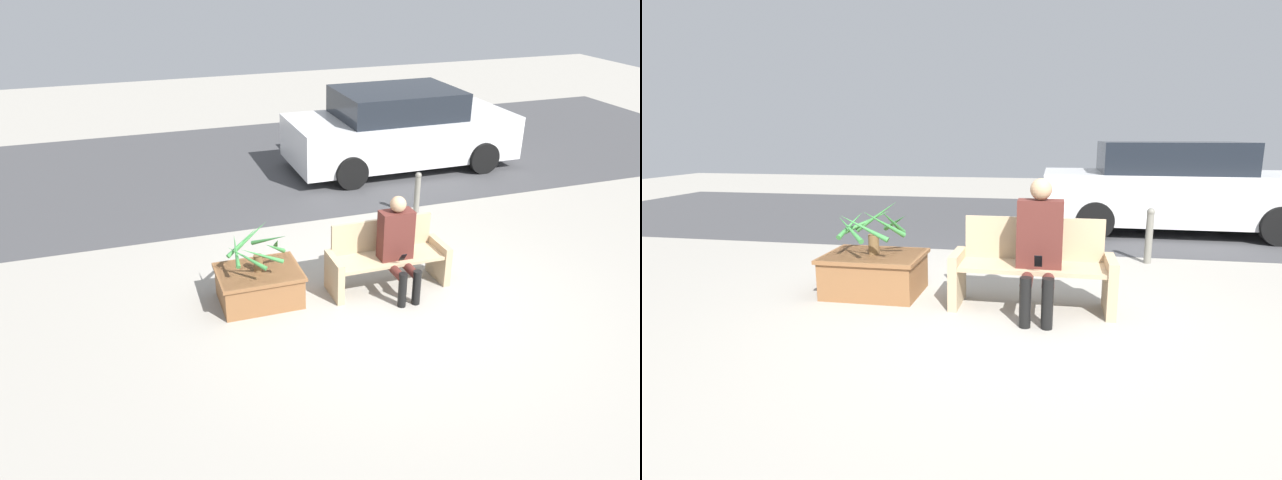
% 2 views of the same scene
% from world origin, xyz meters
% --- Properties ---
extents(ground_plane, '(30.00, 30.00, 0.00)m').
position_xyz_m(ground_plane, '(0.00, 0.00, 0.00)').
color(ground_plane, '#9E998E').
extents(road_surface, '(20.00, 6.00, 0.01)m').
position_xyz_m(road_surface, '(0.00, 5.65, 0.00)').
color(road_surface, '#424244').
rests_on(road_surface, ground_plane).
extents(bench, '(1.55, 0.52, 0.85)m').
position_xyz_m(bench, '(0.02, 0.40, 0.39)').
color(bench, tan).
rests_on(bench, ground_plane).
extents(person_seated, '(0.42, 0.63, 1.27)m').
position_xyz_m(person_seated, '(0.08, 0.22, 0.68)').
color(person_seated, '#51231E').
rests_on(person_seated, ground_plane).
extents(planter_box, '(1.02, 0.77, 0.43)m').
position_xyz_m(planter_box, '(-1.63, 0.51, 0.23)').
color(planter_box, brown).
rests_on(planter_box, ground_plane).
extents(potted_plant, '(0.77, 0.77, 0.55)m').
position_xyz_m(potted_plant, '(-1.63, 0.51, 0.72)').
color(potted_plant, brown).
rests_on(potted_plant, planter_box).
extents(parked_car, '(4.37, 1.98, 1.53)m').
position_xyz_m(parked_car, '(2.19, 4.70, 0.75)').
color(parked_car, silver).
rests_on(parked_car, ground_plane).
extents(bollard_post, '(0.10, 0.10, 0.73)m').
position_xyz_m(bollard_post, '(1.43, 2.36, 0.38)').
color(bollard_post, slate).
rests_on(bollard_post, ground_plane).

